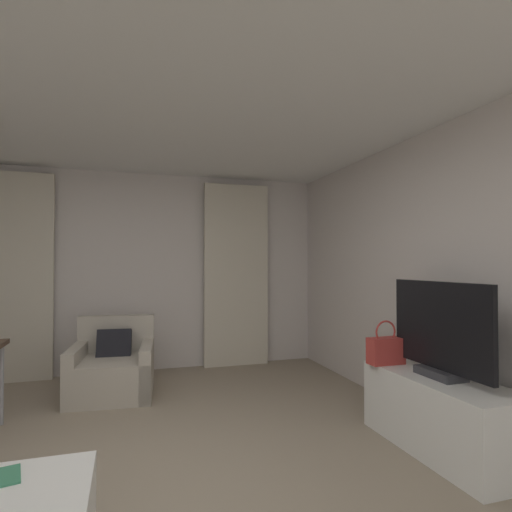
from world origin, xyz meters
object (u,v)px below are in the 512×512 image
object	(u,v)px
tv_console	(440,414)
armchair	(113,370)
tv_flatscreen	(440,332)
handbag_primary	(386,350)

from	to	relation	value
tv_console	armchair	bearing A→B (deg)	137.99
tv_flatscreen	tv_console	bearing A→B (deg)	90.00
armchair	tv_flatscreen	xyz separation A→B (m)	(2.38, -2.15, 0.62)
tv_console	handbag_primary	distance (m)	0.63
tv_console	tv_flatscreen	xyz separation A→B (m)	(-0.00, -0.00, 0.61)
tv_flatscreen	armchair	bearing A→B (deg)	137.98
armchair	tv_flatscreen	bearing A→B (deg)	-42.02
tv_console	handbag_primary	xyz separation A→B (m)	(-0.14, 0.47, 0.40)
tv_console	handbag_primary	world-z (taller)	handbag_primary
armchair	handbag_primary	bearing A→B (deg)	-36.73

